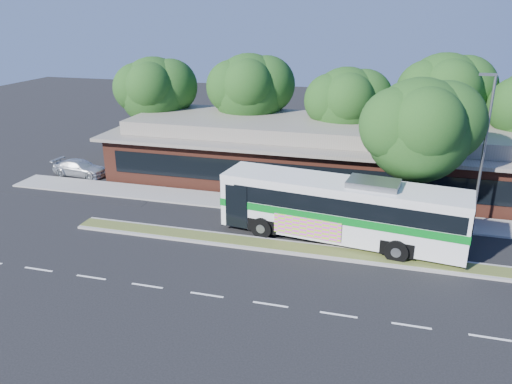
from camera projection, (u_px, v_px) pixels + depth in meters
The scene contains 13 objects.
ground at pixel (293, 254), 26.59m from camera, with size 120.00×120.00×0.00m, color black.
median_strip at pixel (295, 248), 27.11m from camera, with size 26.00×1.10×0.15m, color #505424.
sidewalk at pixel (312, 209), 32.36m from camera, with size 44.00×2.60×0.12m, color gray.
parking_lot at pixel (98, 171), 40.10m from camera, with size 14.00×12.00×0.01m, color black.
plaza_building at pixel (327, 152), 37.61m from camera, with size 33.20×11.20×4.45m.
lamp_post at pixel (483, 149), 27.96m from camera, with size 0.93×0.18×9.07m.
tree_bg_a at pixel (160, 90), 41.87m from camera, with size 6.47×5.80×8.63m.
tree_bg_b at pixel (255, 89), 40.70m from camera, with size 6.69×6.00×9.00m.
tree_bg_c at pixel (352, 102), 38.01m from camera, with size 6.24×5.60×8.26m.
tree_bg_d at pixel (450, 93), 36.90m from camera, with size 6.91×6.20×9.37m.
transit_bus at pixel (342, 206), 27.48m from camera, with size 13.73×4.68×3.78m.
sedan at pixel (80, 168), 38.87m from camera, with size 1.76×4.33×1.26m, color silver.
sidewalk_tree at pixel (427, 128), 28.56m from camera, with size 6.73×6.03×8.76m.
Camera 1 is at (4.39, -23.48, 12.31)m, focal length 35.00 mm.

